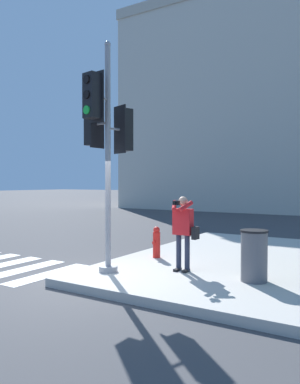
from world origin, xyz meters
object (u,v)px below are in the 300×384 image
object	(u,v)px
person_photographer	(183,227)
traffic_signal_pole	(105,133)
fire_hydrant	(157,242)
trash_bin	(254,256)

from	to	relation	value
person_photographer	traffic_signal_pole	bearing A→B (deg)	-148.20
person_photographer	fire_hydrant	xyz separation A→B (m)	(-1.21, 0.93, -0.55)
person_photographer	trash_bin	xyz separation A→B (m)	(1.51, -0.03, -0.45)
trash_bin	fire_hydrant	bearing A→B (deg)	160.60
fire_hydrant	person_photographer	bearing A→B (deg)	-37.42
trash_bin	traffic_signal_pole	bearing A→B (deg)	-163.91
traffic_signal_pole	fire_hydrant	world-z (taller)	traffic_signal_pole
person_photographer	fire_hydrant	distance (m)	1.63
traffic_signal_pole	trash_bin	xyz separation A→B (m)	(2.93, 0.84, -2.42)
fire_hydrant	trash_bin	world-z (taller)	trash_bin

